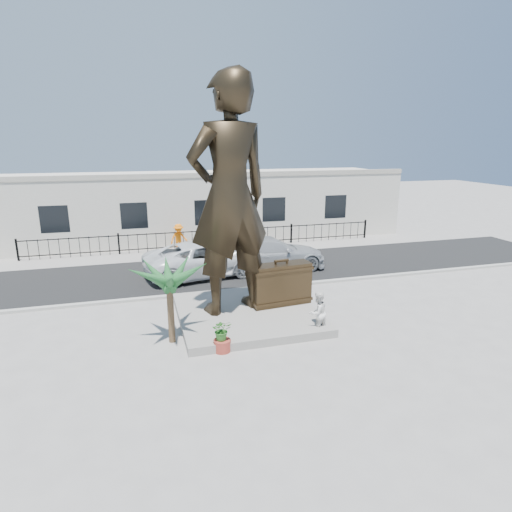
{
  "coord_description": "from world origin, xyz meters",
  "views": [
    {
      "loc": [
        -4.36,
        -13.42,
        6.63
      ],
      "look_at": [
        0.0,
        2.0,
        2.3
      ],
      "focal_mm": 30.0,
      "sensor_mm": 36.0,
      "label": 1
    }
  ],
  "objects_px": {
    "suitcase": "(281,284)",
    "tourist": "(318,313)",
    "car_white": "(207,258)",
    "statue": "(229,197)"
  },
  "relations": [
    {
      "from": "suitcase",
      "to": "tourist",
      "type": "xyz_separation_m",
      "value": [
        0.59,
        -2.28,
        -0.37
      ]
    },
    {
      "from": "car_white",
      "to": "tourist",
      "type": "bearing_deg",
      "value": -170.59
    },
    {
      "from": "statue",
      "to": "suitcase",
      "type": "bearing_deg",
      "value": 164.63
    },
    {
      "from": "suitcase",
      "to": "car_white",
      "type": "bearing_deg",
      "value": 104.72
    },
    {
      "from": "suitcase",
      "to": "tourist",
      "type": "height_order",
      "value": "suitcase"
    },
    {
      "from": "car_white",
      "to": "suitcase",
      "type": "bearing_deg",
      "value": -168.88
    },
    {
      "from": "tourist",
      "to": "car_white",
      "type": "xyz_separation_m",
      "value": [
        -2.65,
        7.81,
        0.11
      ]
    },
    {
      "from": "tourist",
      "to": "suitcase",
      "type": "bearing_deg",
      "value": -95.87
    },
    {
      "from": "tourist",
      "to": "car_white",
      "type": "distance_m",
      "value": 8.25
    },
    {
      "from": "statue",
      "to": "suitcase",
      "type": "distance_m",
      "value": 4.08
    }
  ]
}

